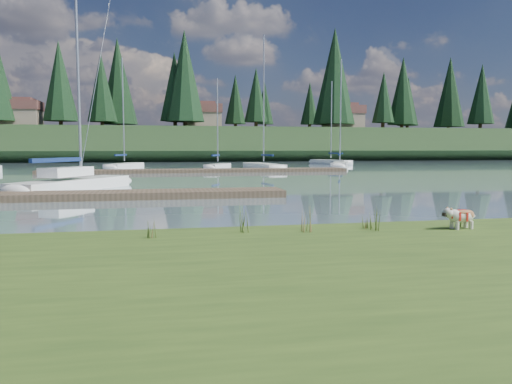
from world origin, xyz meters
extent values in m
plane|color=#7C97A4|center=(0.00, 30.00, 0.00)|extent=(200.00, 200.00, 0.00)
cube|color=#36501A|center=(0.00, -6.00, 0.17)|extent=(60.00, 9.00, 0.35)
cube|color=#1F3519|center=(0.00, 73.00, 2.50)|extent=(200.00, 20.00, 5.00)
cylinder|color=silver|center=(5.01, -2.88, 0.44)|extent=(0.09, 0.09, 0.18)
cylinder|color=silver|center=(4.99, -2.70, 0.44)|extent=(0.09, 0.09, 0.18)
cylinder|color=silver|center=(5.37, -2.86, 0.44)|extent=(0.09, 0.09, 0.18)
cylinder|color=silver|center=(5.36, -2.68, 0.44)|extent=(0.09, 0.09, 0.18)
ellipsoid|color=silver|center=(5.19, -2.78, 0.63)|extent=(0.62, 0.34, 0.28)
ellipsoid|color=#9C623A|center=(5.19, -2.78, 0.72)|extent=(0.44, 0.31, 0.10)
ellipsoid|color=silver|center=(4.83, -2.81, 0.72)|extent=(0.23, 0.23, 0.21)
cube|color=black|center=(4.74, -2.81, 0.69)|extent=(0.07, 0.11, 0.08)
cube|color=white|center=(-5.59, 13.49, 0.22)|extent=(5.14, 7.28, 0.70)
ellipsoid|color=white|center=(-3.75, 16.71, 0.22)|extent=(2.41, 2.56, 0.70)
cylinder|color=silver|center=(-5.25, 14.07, 6.42)|extent=(0.14, 0.14, 11.24)
cube|color=#102350|center=(-6.13, 12.54, 1.55)|extent=(1.85, 3.03, 0.20)
cube|color=white|center=(-5.80, 13.12, 0.95)|extent=(2.36, 2.93, 0.45)
cube|color=#4C3D2C|center=(-4.00, 9.00, 0.15)|extent=(16.00, 2.00, 0.30)
cube|color=#4C3D2C|center=(2.00, 30.00, 0.15)|extent=(26.00, 2.20, 0.30)
cube|color=white|center=(-4.57, 37.95, 0.22)|extent=(3.58, 6.49, 0.70)
ellipsoid|color=white|center=(-3.46, 40.94, 0.22)|extent=(1.91, 2.12, 0.70)
cylinder|color=silver|center=(-4.57, 37.95, 5.79)|extent=(0.12, 0.12, 9.97)
cube|color=#102350|center=(-4.87, 37.13, 1.40)|extent=(1.07, 2.45, 0.20)
cube|color=white|center=(4.23, 34.48, 0.22)|extent=(3.12, 4.96, 0.70)
ellipsoid|color=white|center=(5.28, 36.72, 0.22)|extent=(1.55, 1.68, 0.70)
cylinder|color=silver|center=(4.23, 34.48, 4.69)|extent=(0.12, 0.12, 7.79)
cube|color=#102350|center=(3.94, 33.87, 1.40)|extent=(1.02, 1.87, 0.20)
cube|color=white|center=(8.75, 34.80, 0.22)|extent=(2.78, 7.99, 0.70)
ellipsoid|color=white|center=(8.24, 38.68, 0.22)|extent=(1.97, 2.34, 0.70)
cylinder|color=silver|center=(8.75, 34.80, 6.82)|extent=(0.12, 0.12, 12.03)
cube|color=#102350|center=(8.89, 33.74, 1.40)|extent=(0.60, 3.11, 0.20)
cube|color=white|center=(17.39, 36.96, 0.22)|extent=(4.09, 6.77, 0.70)
ellipsoid|color=white|center=(18.73, 40.04, 0.22)|extent=(2.08, 2.27, 0.70)
cylinder|color=silver|center=(17.39, 36.96, 5.98)|extent=(0.12, 0.12, 10.36)
cube|color=#102350|center=(17.02, 36.12, 1.40)|extent=(1.25, 2.53, 0.20)
cube|color=white|center=(20.03, 47.06, 0.22)|extent=(3.72, 6.45, 0.70)
ellipsoid|color=white|center=(18.84, 50.02, 0.22)|extent=(1.94, 2.13, 0.70)
cylinder|color=silver|center=(20.03, 47.06, 5.55)|extent=(0.12, 0.12, 9.51)
cube|color=#102350|center=(20.35, 46.26, 1.40)|extent=(1.13, 2.43, 0.20)
cone|color=#475B23|center=(0.25, -2.27, 0.65)|extent=(0.03, 0.03, 0.61)
cone|color=brown|center=(0.36, -2.34, 0.59)|extent=(0.03, 0.03, 0.49)
cone|color=#475B23|center=(0.31, -2.24, 0.69)|extent=(0.03, 0.03, 0.67)
cone|color=brown|center=(0.39, -2.30, 0.56)|extent=(0.03, 0.03, 0.43)
cone|color=#475B23|center=(0.27, -2.35, 0.62)|extent=(0.03, 0.03, 0.55)
cone|color=#475B23|center=(1.64, -2.46, 0.62)|extent=(0.03, 0.03, 0.54)
cone|color=brown|center=(1.75, -2.53, 0.56)|extent=(0.03, 0.03, 0.43)
cone|color=#475B23|center=(1.70, -2.43, 0.64)|extent=(0.03, 0.03, 0.59)
cone|color=brown|center=(1.78, -2.49, 0.54)|extent=(0.03, 0.03, 0.38)
cone|color=#475B23|center=(1.66, -2.54, 0.59)|extent=(0.03, 0.03, 0.48)
cone|color=#475B23|center=(3.11, -2.61, 0.61)|extent=(0.03, 0.03, 0.52)
cone|color=brown|center=(3.22, -2.68, 0.56)|extent=(0.03, 0.03, 0.42)
cone|color=#475B23|center=(3.17, -2.58, 0.64)|extent=(0.03, 0.03, 0.57)
cone|color=brown|center=(3.25, -2.64, 0.53)|extent=(0.03, 0.03, 0.37)
cone|color=#475B23|center=(3.13, -2.69, 0.59)|extent=(0.03, 0.03, 0.47)
cone|color=#475B23|center=(-1.60, -2.62, 0.55)|extent=(0.03, 0.03, 0.41)
cone|color=brown|center=(-1.49, -2.69, 0.51)|extent=(0.03, 0.03, 0.33)
cone|color=#475B23|center=(-1.54, -2.59, 0.58)|extent=(0.03, 0.03, 0.45)
cone|color=brown|center=(-1.46, -2.65, 0.49)|extent=(0.03, 0.03, 0.29)
cone|color=#475B23|center=(-1.58, -2.70, 0.53)|extent=(0.03, 0.03, 0.37)
cone|color=#475B23|center=(3.08, -2.27, 0.53)|extent=(0.03, 0.03, 0.36)
cone|color=brown|center=(3.19, -2.34, 0.49)|extent=(0.03, 0.03, 0.28)
cone|color=#475B23|center=(3.14, -2.24, 0.55)|extent=(0.03, 0.03, 0.39)
cone|color=brown|center=(3.22, -2.30, 0.47)|extent=(0.03, 0.03, 0.25)
cone|color=#475B23|center=(3.10, -2.35, 0.51)|extent=(0.03, 0.03, 0.32)
cone|color=#475B23|center=(5.18, -2.49, 0.64)|extent=(0.03, 0.03, 0.58)
cone|color=brown|center=(5.29, -2.56, 0.58)|extent=(0.03, 0.03, 0.46)
cone|color=#475B23|center=(5.24, -2.46, 0.67)|extent=(0.03, 0.03, 0.64)
cone|color=brown|center=(5.32, -2.52, 0.55)|extent=(0.03, 0.03, 0.41)
cone|color=#475B23|center=(5.20, -2.57, 0.61)|extent=(0.03, 0.03, 0.52)
cube|color=#33281C|center=(0.00, -1.60, 0.07)|extent=(60.00, 0.50, 0.14)
cylinder|color=#382619|center=(-10.00, 72.00, 5.90)|extent=(0.60, 0.60, 1.80)
cone|color=black|center=(-10.00, 72.00, 11.75)|extent=(4.84, 4.84, 11.00)
cylinder|color=#382619|center=(3.00, 66.00, 5.90)|extent=(0.60, 0.60, 1.80)
cone|color=black|center=(3.00, 66.00, 13.10)|extent=(6.16, 6.16, 14.00)
cylinder|color=#382619|center=(15.00, 70.00, 5.90)|extent=(0.60, 0.60, 1.80)
cone|color=black|center=(15.00, 70.00, 10.85)|extent=(3.96, 3.96, 9.00)
cylinder|color=#382619|center=(28.00, 68.00, 5.90)|extent=(0.60, 0.60, 1.80)
cone|color=black|center=(28.00, 68.00, 14.00)|extent=(7.04, 7.04, 16.00)
cylinder|color=#382619|center=(42.00, 71.00, 5.90)|extent=(0.60, 0.60, 1.80)
cone|color=black|center=(42.00, 71.00, 12.20)|extent=(5.28, 5.28, 12.00)
cylinder|color=#382619|center=(55.00, 67.00, 5.90)|extent=(0.60, 0.60, 1.80)
cone|color=black|center=(55.00, 67.00, 11.52)|extent=(4.62, 4.62, 10.50)
cube|color=gray|center=(-22.00, 70.00, 6.40)|extent=(6.00, 5.00, 2.80)
cube|color=brown|center=(-22.00, 70.00, 8.50)|extent=(6.30, 5.30, 1.40)
cube|color=brown|center=(-22.00, 70.00, 9.30)|extent=(4.20, 3.60, 0.70)
cube|color=gray|center=(6.00, 71.00, 6.40)|extent=(6.00, 5.00, 2.80)
cube|color=brown|center=(6.00, 71.00, 8.50)|extent=(6.30, 5.30, 1.40)
cube|color=brown|center=(6.00, 71.00, 9.30)|extent=(4.20, 3.60, 0.70)
cube|color=gray|center=(30.00, 69.00, 6.40)|extent=(6.00, 5.00, 2.80)
cube|color=brown|center=(30.00, 69.00, 8.50)|extent=(6.30, 5.30, 1.40)
cube|color=brown|center=(30.00, 69.00, 9.30)|extent=(4.20, 3.60, 0.70)
camera|label=1|loc=(-1.44, -12.65, 2.16)|focal=35.00mm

